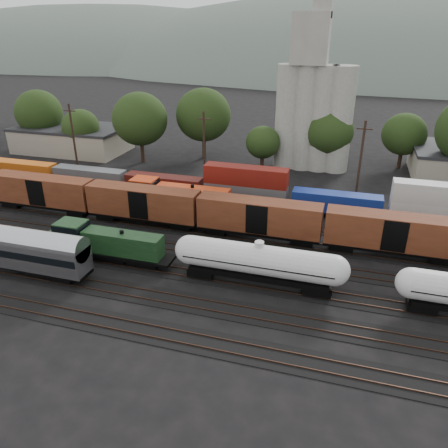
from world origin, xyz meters
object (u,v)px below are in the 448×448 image
(tank_car_a, at_px, (259,261))
(orange_locomotive, at_px, (173,196))
(green_locomotive, at_px, (102,242))
(grain_silo, at_px, (313,106))

(tank_car_a, xyz_separation_m, orange_locomotive, (-15.52, 15.00, -0.31))
(green_locomotive, height_order, grain_silo, grain_silo)
(grain_silo, bearing_deg, green_locomotive, -113.84)
(tank_car_a, relative_size, grain_silo, 0.61)
(tank_car_a, distance_m, orange_locomotive, 21.58)
(green_locomotive, xyz_separation_m, tank_car_a, (17.81, 0.00, 0.46))
(orange_locomotive, distance_m, grain_silo, 31.68)
(tank_car_a, height_order, grain_silo, grain_silo)
(tank_car_a, bearing_deg, orange_locomotive, 135.97)
(green_locomotive, bearing_deg, tank_car_a, 0.00)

